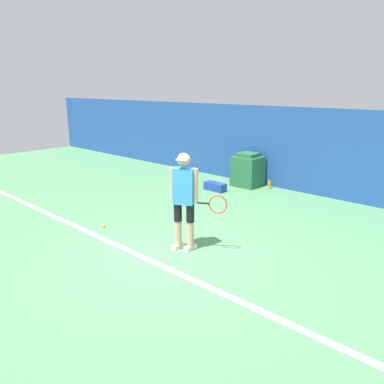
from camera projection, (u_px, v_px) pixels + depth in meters
The scene contains 8 objects.
ground_plane at pixel (165, 256), 6.27m from camera, with size 24.00×24.00×0.00m, color #518C5B.
back_wall at pixel (311, 152), 9.66m from camera, with size 24.00×0.10×2.23m.
court_baseline at pixel (152, 261), 6.07m from camera, with size 21.60×0.10×0.01m.
tennis_player at pixel (185, 197), 6.28m from camera, with size 0.88×0.54×1.70m.
tennis_ball at pixel (103, 226), 7.54m from camera, with size 0.07×0.07×0.07m.
covered_chair at pixel (248, 170), 10.57m from camera, with size 0.74×0.70×0.95m.
equipment_bag at pixel (215, 187), 10.17m from camera, with size 0.62×0.25×0.22m.
water_bottle at pixel (269, 184), 10.35m from camera, with size 0.08×0.08×0.27m.
Camera 1 is at (4.22, -3.92, 2.75)m, focal length 35.00 mm.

